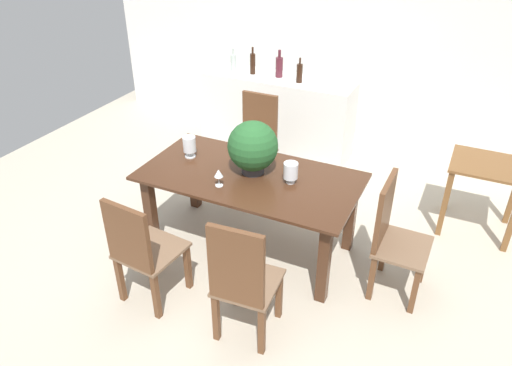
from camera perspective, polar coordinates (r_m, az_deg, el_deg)
name	(u,v)px	position (r m, az deg, el deg)	size (l,w,h in m)	color
ground_plane	(247,250)	(4.44, -1.05, -7.88)	(7.04, 7.04, 0.00)	#BCB29E
back_wall	(344,39)	(6.08, 10.29, 16.35)	(6.40, 0.10, 2.60)	white
dining_table	(250,188)	(4.14, -0.71, -0.64)	(1.84, 0.96, 0.75)	#422616
chair_far_left	(256,140)	(5.10, 0.00, 5.05)	(0.42, 0.46, 1.04)	brown
chair_foot_end	(392,232)	(3.89, 15.73, -5.62)	(0.41, 0.47, 0.99)	brown
chair_near_left	(141,249)	(3.72, -13.40, -7.52)	(0.48, 0.49, 0.95)	brown
chair_near_right	(242,280)	(3.32, -1.65, -11.29)	(0.45, 0.47, 1.03)	brown
flower_centerpiece	(253,147)	(4.00, -0.35, 4.27)	(0.42, 0.42, 0.46)	#333338
crystal_vase_left	(291,171)	(3.92, 4.10, 1.42)	(0.12, 0.12, 0.18)	silver
crystal_vase_center_near	(189,145)	(4.35, -7.83, 4.45)	(0.11, 0.11, 0.20)	silver
wine_glass	(219,174)	(3.88, -4.42, 1.08)	(0.07, 0.07, 0.15)	silver
kitchen_counter	(276,115)	(5.93, 2.34, 7.99)	(1.84, 0.50, 0.95)	silver
wine_bottle_clear	(233,62)	(5.96, -2.67, 13.99)	(0.07, 0.07, 0.26)	#B2BFB7
wine_bottle_green	(299,73)	(5.57, 5.14, 12.77)	(0.07, 0.07, 0.28)	black
wine_bottle_amber	(279,67)	(5.73, 2.75, 13.52)	(0.08, 0.08, 0.31)	#511E28
wine_bottle_tall	(253,63)	(5.83, -0.39, 13.90)	(0.06, 0.06, 0.31)	black
side_table	(485,179)	(4.88, 25.37, 0.39)	(0.65, 0.57, 0.71)	brown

